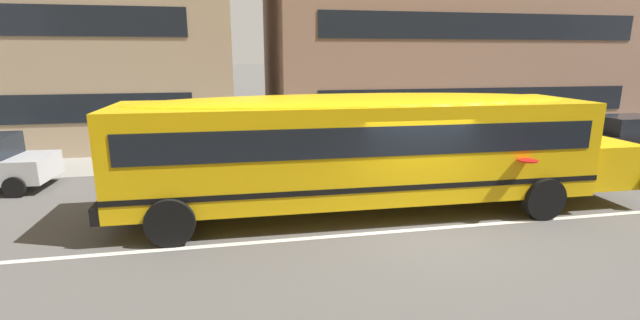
{
  "coord_description": "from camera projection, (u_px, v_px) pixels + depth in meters",
  "views": [
    {
      "loc": [
        -4.02,
        -8.85,
        3.9
      ],
      "look_at": [
        -2.13,
        0.71,
        1.58
      ],
      "focal_mm": 24.79,
      "sensor_mm": 36.0,
      "label": 1
    }
  ],
  "objects": [
    {
      "name": "lane_centreline",
      "position": [
        417.0,
        230.0,
        10.11
      ],
      "size": [
        110.0,
        0.16,
        0.01
      ],
      "primitive_type": "cube",
      "color": "silver",
      "rests_on": "ground_plane"
    },
    {
      "name": "sidewalk_far",
      "position": [
        338.0,
        155.0,
        17.6
      ],
      "size": [
        120.0,
        3.0,
        0.01
      ],
      "primitive_type": "cube",
      "color": "gray",
      "rests_on": "ground_plane"
    },
    {
      "name": "ground_plane",
      "position": [
        417.0,
        230.0,
        10.11
      ],
      "size": [
        400.0,
        400.0,
        0.0
      ],
      "primitive_type": "plane",
      "color": "#54514F"
    },
    {
      "name": "parked_car_black_end_of_row",
      "position": [
        629.0,
        137.0,
        16.96
      ],
      "size": [
        3.9,
        1.89,
        1.64
      ],
      "rotation": [
        0.0,
        0.0,
        -0.0
      ],
      "color": "black",
      "rests_on": "ground_plane"
    },
    {
      "name": "school_bus",
      "position": [
        367.0,
        143.0,
        10.91
      ],
      "size": [
        13.38,
        3.29,
        2.98
      ],
      "rotation": [
        0.0,
        0.0,
        -0.02
      ],
      "color": "yellow",
      "rests_on": "ground_plane"
    }
  ]
}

